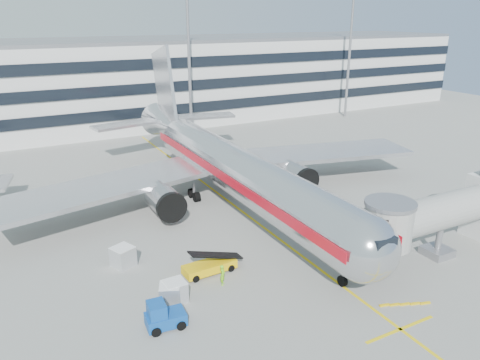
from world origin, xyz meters
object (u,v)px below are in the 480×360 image
baggage_tug (163,316)px  cargo_container_right (123,257)px  main_jet (228,165)px  cargo_container_front (175,291)px  cargo_container_left (170,294)px  belt_loader (209,266)px  ramp_worker (223,275)px

baggage_tug → cargo_container_right: bearing=91.5°
main_jet → cargo_container_front: bearing=-128.0°
cargo_container_left → belt_loader: bearing=31.1°
belt_loader → cargo_container_right: bearing=143.6°
belt_loader → baggage_tug: belt_loader is taller
baggage_tug → cargo_container_front: 3.15m
baggage_tug → cargo_container_left: baggage_tug is taller
cargo_container_left → cargo_container_right: size_ratio=0.89×
baggage_tug → cargo_container_right: baggage_tug is taller
main_jet → cargo_container_left: main_jet is taller
belt_loader → baggage_tug: (-5.67, -5.00, 0.24)m
cargo_container_front → cargo_container_right: bearing=106.9°
main_jet → ramp_worker: bearing=-118.0°
ramp_worker → baggage_tug: bearing=150.7°
belt_loader → cargo_container_front: size_ratio=2.92×
cargo_container_left → cargo_container_right: cargo_container_right is taller
ramp_worker → belt_loader: bearing=39.1°
belt_loader → ramp_worker: belt_loader is taller
main_jet → belt_loader: size_ratio=10.98×
cargo_container_left → main_jet: bearing=51.3°
belt_loader → cargo_container_front: bearing=-147.6°
main_jet → cargo_container_front: (-12.11, -15.52, -3.44)m
cargo_container_left → ramp_worker: (4.49, 0.51, 0.06)m
cargo_container_left → cargo_container_front: 0.50m
main_jet → ramp_worker: 17.53m
cargo_container_right → ramp_worker: size_ratio=1.26×
baggage_tug → cargo_container_right: (-0.24, 9.36, 0.00)m
cargo_container_left → baggage_tug: bearing=-119.5°
cargo_container_front → belt_loader: bearing=32.4°
main_jet → cargo_container_front: main_jet is taller
cargo_container_right → ramp_worker: bearing=-46.7°
cargo_container_right → main_jet: bearing=31.6°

